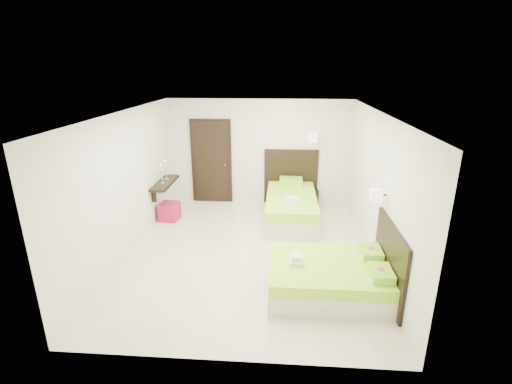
# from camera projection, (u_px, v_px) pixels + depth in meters

# --- Properties ---
(floor) EXTENTS (5.50, 5.50, 0.00)m
(floor) POSITION_uv_depth(u_px,v_px,m) (250.00, 252.00, 7.03)
(floor) COLOR beige
(floor) RESTS_ON ground
(bed_single) EXTENTS (1.34, 2.23, 1.84)m
(bed_single) POSITION_uv_depth(u_px,v_px,m) (291.00, 204.00, 8.49)
(bed_single) COLOR beige
(bed_single) RESTS_ON ground
(bed_double) EXTENTS (1.83, 1.56, 1.51)m
(bed_double) POSITION_uv_depth(u_px,v_px,m) (334.00, 276.00, 5.72)
(bed_double) COLOR beige
(bed_double) RESTS_ON ground
(nightstand) EXTENTS (0.49, 0.45, 0.39)m
(nightstand) POSITION_uv_depth(u_px,v_px,m) (308.00, 196.00, 9.45)
(nightstand) COLOR black
(nightstand) RESTS_ON ground
(ottoman) EXTENTS (0.45, 0.45, 0.40)m
(ottoman) POSITION_uv_depth(u_px,v_px,m) (170.00, 212.00, 8.42)
(ottoman) COLOR maroon
(ottoman) RESTS_ON ground
(door) EXTENTS (1.02, 0.15, 2.14)m
(door) POSITION_uv_depth(u_px,v_px,m) (211.00, 162.00, 9.32)
(door) COLOR black
(door) RESTS_ON ground
(console_shelf) EXTENTS (0.35, 1.20, 0.78)m
(console_shelf) POSITION_uv_depth(u_px,v_px,m) (164.00, 183.00, 8.42)
(console_shelf) COLOR black
(console_shelf) RESTS_ON ground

